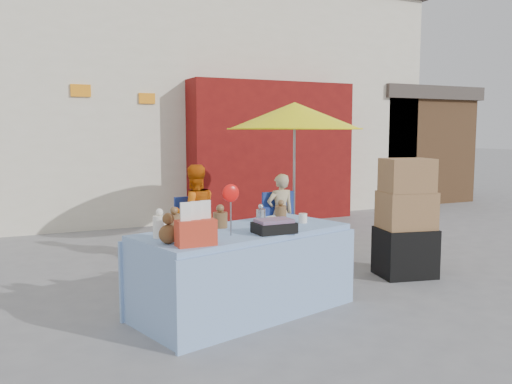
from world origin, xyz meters
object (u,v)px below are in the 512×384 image
chair_left (198,245)px  vendor_orange (194,214)px  chair_right (285,236)px  vendor_beige (280,214)px  umbrella (295,116)px  box_stack (406,222)px  market_table (243,270)px

chair_left → vendor_orange: bearing=89.9°
chair_right → vendor_orange: (-1.25, 0.13, 0.38)m
chair_left → vendor_beige: 1.29m
umbrella → box_stack: size_ratio=1.52×
vendor_orange → vendor_beige: vendor_orange is taller
umbrella → chair_left: bearing=-169.6°
umbrella → vendor_beige: bearing=-153.4°
umbrella → box_stack: (0.45, -1.85, -1.26)m
chair_right → chair_left: bearing=180.0°
vendor_beige → box_stack: box_stack is taller
vendor_beige → box_stack: size_ratio=0.80×
vendor_orange → chair_left: bearing=89.9°
chair_right → vendor_orange: vendor_orange is taller
market_table → chair_right: 2.42m
market_table → chair_right: (1.49, 1.91, -0.15)m
chair_left → box_stack: box_stack is taller
umbrella → vendor_orange: bearing=-174.5°
vendor_orange → umbrella: size_ratio=0.61×
vendor_beige → box_stack: bearing=113.7°
market_table → chair_right: bearing=37.2°
box_stack → market_table: bearing=-171.2°
vendor_beige → umbrella: (0.30, 0.15, 1.34)m
chair_left → box_stack: bearing=-38.1°
chair_left → market_table: bearing=-97.1°
market_table → chair_left: (0.24, 1.91, -0.15)m
umbrella → box_stack: umbrella is taller
market_table → chair_right: size_ratio=2.61×
vendor_orange → vendor_beige: 1.25m
vendor_beige → chair_left: bearing=6.1°
market_table → vendor_beige: market_table is taller
chair_left → chair_right: (1.25, 0.00, 0.00)m
box_stack → vendor_orange: bearing=139.6°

